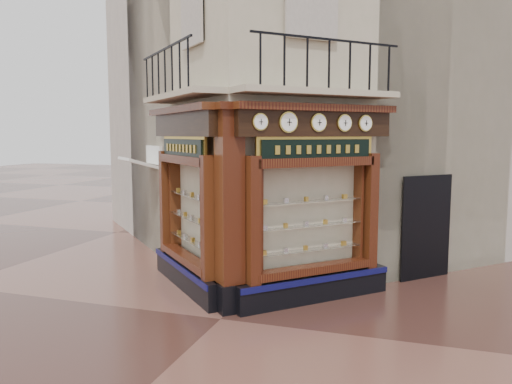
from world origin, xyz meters
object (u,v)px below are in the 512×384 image
at_px(clock_e, 365,123).
at_px(awning, 141,257).
at_px(signboard_left, 183,148).
at_px(signboard_right, 317,149).
at_px(corner_pilaster, 230,211).
at_px(clock_b, 288,122).
at_px(clock_a, 260,122).
at_px(clock_c, 319,123).
at_px(clock_d, 344,123).

height_order(clock_e, awning, clock_e).
relative_size(signboard_left, signboard_right, 0.98).
bearing_deg(corner_pilaster, awning, 95.69).
relative_size(clock_b, clock_e, 1.18).
height_order(corner_pilaster, awning, corner_pilaster).
relative_size(clock_b, signboard_left, 0.21).
relative_size(clock_e, awning, 0.24).
xyz_separation_m(clock_a, clock_c, (0.90, 0.90, -0.00)).
xyz_separation_m(clock_b, clock_c, (0.48, 0.48, -0.00)).
distance_m(clock_a, clock_c, 1.28).
bearing_deg(signboard_left, clock_e, -124.53).
distance_m(clock_a, clock_d, 1.89).
relative_size(clock_d, signboard_left, 0.18).
bearing_deg(clock_e, awning, 121.57).
relative_size(corner_pilaster, signboard_right, 2.04).
bearing_deg(clock_e, clock_a, -180.00).
xyz_separation_m(clock_c, clock_e, (0.81, 0.81, 0.00)).
bearing_deg(clock_b, clock_c, 0.00).
bearing_deg(clock_c, clock_b, -180.00).
xyz_separation_m(corner_pilaster, signboard_left, (-1.46, 1.01, 1.15)).
bearing_deg(signboard_left, clock_c, -137.10).
height_order(clock_a, awning, clock_a).
relative_size(corner_pilaster, clock_e, 11.93).
bearing_deg(corner_pilaster, signboard_right, -10.25).
distance_m(clock_b, awning, 6.72).
bearing_deg(signboard_right, awning, 112.86).
relative_size(clock_b, clock_c, 1.12).
relative_size(clock_a, awning, 0.23).
relative_size(awning, signboard_left, 0.72).
bearing_deg(clock_a, signboard_left, 108.94).
relative_size(clock_a, clock_e, 0.94).
bearing_deg(clock_a, clock_c, 0.00).
height_order(clock_b, clock_d, clock_b).
bearing_deg(awning, clock_e, -148.43).
relative_size(awning, signboard_right, 0.71).
height_order(clock_a, clock_d, clock_d).
xyz_separation_m(clock_b, clock_d, (0.92, 0.92, -0.00)).
bearing_deg(clock_b, signboard_right, 8.68).
bearing_deg(clock_c, awning, 112.05).
distance_m(clock_c, clock_e, 1.14).
relative_size(corner_pilaster, signboard_left, 2.09).
bearing_deg(signboard_left, corner_pilaster, -169.75).
distance_m(signboard_left, signboard_right, 2.92).
bearing_deg(clock_a, signboard_right, 4.79).
height_order(clock_d, signboard_left, clock_d).
height_order(clock_a, clock_e, clock_e).
bearing_deg(clock_e, clock_b, -180.00).
distance_m(corner_pilaster, clock_e, 3.33).
height_order(clock_e, signboard_right, clock_e).
bearing_deg(corner_pilaster, signboard_left, 100.25).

